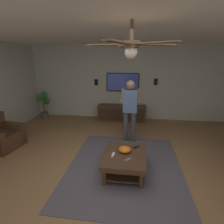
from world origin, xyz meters
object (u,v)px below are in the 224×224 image
at_px(armchair, 0,137).
at_px(bowl, 125,149).
at_px(wall_speaker_right, 96,82).
at_px(tv, 123,82).
at_px(person_standing, 130,108).
at_px(potted_plant_tall, 44,102).
at_px(ceiling_fan, 132,46).
at_px(remote_grey, 128,160).
at_px(vase_round, 132,103).
at_px(media_console, 122,113).
at_px(wall_speaker_left, 156,82).
at_px(remote_white, 113,155).
at_px(coffee_table, 124,159).
at_px(remote_black, 136,147).

distance_m(armchair, bowl, 3.19).
bearing_deg(wall_speaker_right, tv, -90.78).
xyz_separation_m(person_standing, potted_plant_tall, (1.52, 3.22, -0.33)).
distance_m(armchair, wall_speaker_right, 3.48).
bearing_deg(armchair, wall_speaker_right, 63.96).
bearing_deg(tv, ceiling_fan, 5.88).
bearing_deg(remote_grey, vase_round, 42.75).
distance_m(tv, ceiling_fan, 4.17).
distance_m(tv, potted_plant_tall, 2.99).
relative_size(media_console, wall_speaker_left, 7.73).
height_order(armchair, media_console, armchair).
xyz_separation_m(wall_speaker_left, wall_speaker_right, (0.00, 2.12, -0.05)).
relative_size(armchair, remote_white, 6.08).
relative_size(coffee_table, person_standing, 0.61).
distance_m(remote_white, wall_speaker_right, 3.72).
height_order(media_console, person_standing, person_standing).
xyz_separation_m(person_standing, vase_round, (1.62, -0.02, -0.27)).
distance_m(media_console, wall_speaker_right, 1.45).
xyz_separation_m(person_standing, remote_white, (-1.52, 0.24, -0.52)).
bearing_deg(tv, potted_plant_tall, -82.35).
distance_m(person_standing, ceiling_fan, 2.54).
relative_size(potted_plant_tall, vase_round, 4.62).
bearing_deg(potted_plant_tall, armchair, -178.80).
distance_m(tv, wall_speaker_left, 1.15).
xyz_separation_m(bowl, remote_black, (0.22, -0.22, -0.04)).
bearing_deg(remote_white, coffee_table, -65.80).
relative_size(remote_black, ceiling_fan, 0.13).
distance_m(remote_white, ceiling_fan, 2.01).
distance_m(coffee_table, media_console, 3.13).
bearing_deg(media_console, remote_grey, 6.75).
bearing_deg(remote_white, person_standing, -3.96).
xyz_separation_m(coffee_table, ceiling_fan, (-0.68, -0.10, 2.01)).
distance_m(remote_grey, wall_speaker_left, 3.78).
relative_size(media_console, bowl, 7.12).
xyz_separation_m(coffee_table, person_standing, (1.45, -0.03, 0.64)).
bearing_deg(coffee_table, remote_grey, -159.51).
bearing_deg(remote_white, armchair, 81.91).
bearing_deg(remote_black, bowl, -175.43).
height_order(armchair, ceiling_fan, ceiling_fan).
xyz_separation_m(coffee_table, wall_speaker_right, (3.37, 1.29, 1.03)).
bearing_deg(armchair, ceiling_fan, -13.99).
distance_m(coffee_table, potted_plant_tall, 4.36).
relative_size(coffee_table, vase_round, 4.55).
xyz_separation_m(potted_plant_tall, vase_round, (0.11, -3.24, 0.06)).
bearing_deg(person_standing, wall_speaker_left, -21.76).
bearing_deg(remote_black, media_console, 61.19).
relative_size(person_standing, wall_speaker_left, 7.45).
bearing_deg(ceiling_fan, tv, 5.88).
relative_size(media_console, remote_grey, 11.33).
bearing_deg(bowl, vase_round, -0.93).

